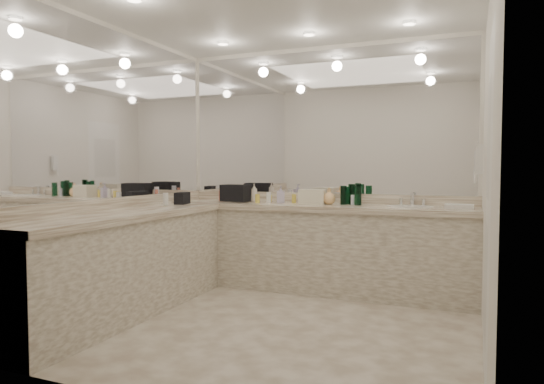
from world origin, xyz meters
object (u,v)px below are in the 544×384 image
at_px(soap_bottle_a, 254,193).
at_px(soap_bottle_c, 329,196).
at_px(black_toiletry_bag, 236,194).
at_px(cream_cosmetic_case, 312,196).
at_px(wall_phone, 480,159).
at_px(hand_towel, 459,206).
at_px(sink, 410,207).
at_px(soap_bottle_b, 281,194).

bearing_deg(soap_bottle_a, soap_bottle_c, 0.35).
bearing_deg(black_toiletry_bag, cream_cosmetic_case, 3.38).
bearing_deg(soap_bottle_c, soap_bottle_a, -179.65).
xyz_separation_m(wall_phone, hand_towel, (-0.16, 0.47, -0.43)).
relative_size(cream_cosmetic_case, soap_bottle_c, 1.56).
xyz_separation_m(wall_phone, soap_bottle_c, (-1.42, 0.54, -0.36)).
bearing_deg(sink, soap_bottle_b, 179.66).
height_order(sink, cream_cosmetic_case, cream_cosmetic_case).
xyz_separation_m(sink, soap_bottle_b, (-1.35, 0.01, 0.10)).
xyz_separation_m(black_toiletry_bag, soap_bottle_c, (1.05, 0.06, -0.00)).
bearing_deg(soap_bottle_b, cream_cosmetic_case, 4.06).
height_order(sink, hand_towel, hand_towel).
xyz_separation_m(wall_phone, soap_bottle_b, (-1.95, 0.51, -0.36)).
bearing_deg(cream_cosmetic_case, soap_bottle_c, -5.15).
height_order(sink, soap_bottle_a, soap_bottle_a).
height_order(black_toiletry_bag, hand_towel, black_toiletry_bag).
relative_size(sink, soap_bottle_b, 2.38).
height_order(cream_cosmetic_case, hand_towel, cream_cosmetic_case).
bearing_deg(cream_cosmetic_case, wall_phone, -26.38).
bearing_deg(wall_phone, hand_towel, 108.53).
xyz_separation_m(wall_phone, soap_bottle_a, (-2.28, 0.54, -0.35)).
height_order(hand_towel, soap_bottle_a, soap_bottle_a).
distance_m(soap_bottle_a, soap_bottle_c, 0.85).
xyz_separation_m(wall_phone, cream_cosmetic_case, (-1.61, 0.53, -0.37)).
bearing_deg(hand_towel, soap_bottle_a, 178.22).
bearing_deg(soap_bottle_b, wall_phone, -14.60).
bearing_deg(black_toiletry_bag, wall_phone, -11.03).
bearing_deg(hand_towel, black_toiletry_bag, 179.73).
xyz_separation_m(soap_bottle_b, soap_bottle_c, (0.53, 0.03, -0.01)).
height_order(black_toiletry_bag, soap_bottle_b, soap_bottle_b).
xyz_separation_m(soap_bottle_a, soap_bottle_b, (0.33, -0.03, -0.01)).
xyz_separation_m(sink, cream_cosmetic_case, (-1.00, 0.03, 0.08)).
bearing_deg(soap_bottle_b, soap_bottle_a, 175.03).
distance_m(cream_cosmetic_case, soap_bottle_a, 0.67).
distance_m(wall_phone, cream_cosmetic_case, 1.73).
xyz_separation_m(sink, soap_bottle_a, (-1.67, 0.04, 0.11)).
height_order(cream_cosmetic_case, soap_bottle_c, soap_bottle_c).
height_order(sink, soap_bottle_c, soap_bottle_c).
bearing_deg(cream_cosmetic_case, soap_bottle_b, 176.02).
height_order(wall_phone, cream_cosmetic_case, wall_phone).
relative_size(black_toiletry_bag, hand_towel, 1.26).
xyz_separation_m(wall_phone, black_toiletry_bag, (-2.47, 0.48, -0.36)).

